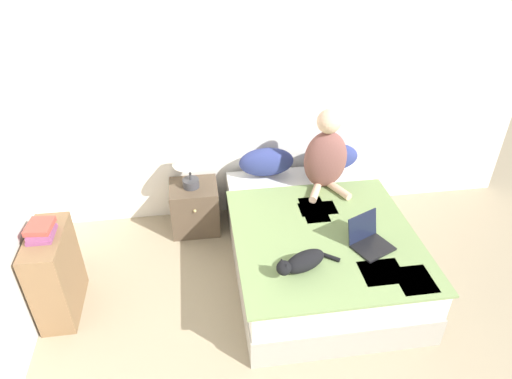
{
  "coord_description": "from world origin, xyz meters",
  "views": [
    {
      "loc": [
        -0.73,
        -0.53,
        2.92
      ],
      "look_at": [
        -0.29,
        2.51,
        0.88
      ],
      "focal_mm": 32.0,
      "sensor_mm": 36.0,
      "label": 1
    }
  ],
  "objects_px": {
    "pillow_near": "(266,162)",
    "cat_tabby": "(302,262)",
    "person_sitting": "(326,155)",
    "nightstand": "(195,207)",
    "book_stack_top": "(41,231)",
    "table_lamp": "(189,159)",
    "laptop_open": "(369,240)",
    "bed": "(317,246)",
    "pillow_far": "(331,157)",
    "bookshelf": "(56,274)"
  },
  "relations": [
    {
      "from": "pillow_far",
      "to": "bed",
      "type": "bearing_deg",
      "value": -111.54
    },
    {
      "from": "nightstand",
      "to": "book_stack_top",
      "type": "distance_m",
      "value": 1.56
    },
    {
      "from": "bed",
      "to": "pillow_far",
      "type": "xyz_separation_m",
      "value": [
        0.33,
        0.83,
        0.41
      ]
    },
    {
      "from": "nightstand",
      "to": "book_stack_top",
      "type": "bearing_deg",
      "value": -140.22
    },
    {
      "from": "person_sitting",
      "to": "pillow_near",
      "type": "bearing_deg",
      "value": 150.48
    },
    {
      "from": "bed",
      "to": "cat_tabby",
      "type": "distance_m",
      "value": 0.71
    },
    {
      "from": "bed",
      "to": "nightstand",
      "type": "relative_size",
      "value": 3.88
    },
    {
      "from": "pillow_far",
      "to": "bookshelf",
      "type": "xyz_separation_m",
      "value": [
        -2.5,
        -0.99,
        -0.29
      ]
    },
    {
      "from": "nightstand",
      "to": "book_stack_top",
      "type": "height_order",
      "value": "book_stack_top"
    },
    {
      "from": "person_sitting",
      "to": "cat_tabby",
      "type": "bearing_deg",
      "value": -113.05
    },
    {
      "from": "bookshelf",
      "to": "laptop_open",
      "type": "bearing_deg",
      "value": -4.29
    },
    {
      "from": "person_sitting",
      "to": "cat_tabby",
      "type": "height_order",
      "value": "person_sitting"
    },
    {
      "from": "bed",
      "to": "book_stack_top",
      "type": "bearing_deg",
      "value": -175.66
    },
    {
      "from": "person_sitting",
      "to": "table_lamp",
      "type": "xyz_separation_m",
      "value": [
        -1.25,
        0.21,
        -0.05
      ]
    },
    {
      "from": "laptop_open",
      "to": "bookshelf",
      "type": "height_order",
      "value": "laptop_open"
    },
    {
      "from": "person_sitting",
      "to": "bookshelf",
      "type": "xyz_separation_m",
      "value": [
        -2.35,
        -0.71,
        -0.49
      ]
    },
    {
      "from": "cat_tabby",
      "to": "table_lamp",
      "type": "distance_m",
      "value": 1.54
    },
    {
      "from": "table_lamp",
      "to": "nightstand",
      "type": "bearing_deg",
      "value": 20.91
    },
    {
      "from": "laptop_open",
      "to": "book_stack_top",
      "type": "bearing_deg",
      "value": 151.1
    },
    {
      "from": "bed",
      "to": "pillow_near",
      "type": "height_order",
      "value": "pillow_near"
    },
    {
      "from": "pillow_far",
      "to": "nightstand",
      "type": "xyz_separation_m",
      "value": [
        -1.39,
        -0.07,
        -0.42
      ]
    },
    {
      "from": "table_lamp",
      "to": "bed",
      "type": "bearing_deg",
      "value": -35.11
    },
    {
      "from": "person_sitting",
      "to": "laptop_open",
      "type": "bearing_deg",
      "value": -81.69
    },
    {
      "from": "bed",
      "to": "table_lamp",
      "type": "relative_size",
      "value": 4.46
    },
    {
      "from": "pillow_near",
      "to": "laptop_open",
      "type": "relative_size",
      "value": 1.41
    },
    {
      "from": "nightstand",
      "to": "pillow_far",
      "type": "bearing_deg",
      "value": 2.76
    },
    {
      "from": "person_sitting",
      "to": "bed",
      "type": "bearing_deg",
      "value": -107.96
    },
    {
      "from": "nightstand",
      "to": "book_stack_top",
      "type": "relative_size",
      "value": 2.24
    },
    {
      "from": "table_lamp",
      "to": "laptop_open",
      "type": "bearing_deg",
      "value": -38.63
    },
    {
      "from": "bed",
      "to": "laptop_open",
      "type": "relative_size",
      "value": 5.06
    },
    {
      "from": "cat_tabby",
      "to": "bookshelf",
      "type": "distance_m",
      "value": 1.94
    },
    {
      "from": "bed",
      "to": "person_sitting",
      "type": "xyz_separation_m",
      "value": [
        0.18,
        0.54,
        0.61
      ]
    },
    {
      "from": "bed",
      "to": "cat_tabby",
      "type": "xyz_separation_m",
      "value": [
        -0.29,
        -0.55,
        0.35
      ]
    },
    {
      "from": "person_sitting",
      "to": "book_stack_top",
      "type": "relative_size",
      "value": 3.5
    },
    {
      "from": "pillow_near",
      "to": "cat_tabby",
      "type": "xyz_separation_m",
      "value": [
        0.04,
        -1.38,
        -0.07
      ]
    },
    {
      "from": "nightstand",
      "to": "bookshelf",
      "type": "height_order",
      "value": "bookshelf"
    },
    {
      "from": "person_sitting",
      "to": "pillow_far",
      "type": "bearing_deg",
      "value": 62.11
    },
    {
      "from": "bed",
      "to": "cat_tabby",
      "type": "height_order",
      "value": "cat_tabby"
    },
    {
      "from": "book_stack_top",
      "to": "person_sitting",
      "type": "bearing_deg",
      "value": 16.79
    },
    {
      "from": "laptop_open",
      "to": "cat_tabby",
      "type": "bearing_deg",
      "value": 173.98
    },
    {
      "from": "pillow_near",
      "to": "laptop_open",
      "type": "bearing_deg",
      "value": -61.67
    },
    {
      "from": "nightstand",
      "to": "cat_tabby",
      "type": "bearing_deg",
      "value": -59.58
    },
    {
      "from": "cat_tabby",
      "to": "pillow_far",
      "type": "bearing_deg",
      "value": -137.41
    },
    {
      "from": "nightstand",
      "to": "bed",
      "type": "bearing_deg",
      "value": -35.77
    },
    {
      "from": "laptop_open",
      "to": "book_stack_top",
      "type": "height_order",
      "value": "book_stack_top"
    },
    {
      "from": "pillow_near",
      "to": "cat_tabby",
      "type": "height_order",
      "value": "pillow_near"
    },
    {
      "from": "pillow_far",
      "to": "laptop_open",
      "type": "height_order",
      "value": "pillow_far"
    },
    {
      "from": "person_sitting",
      "to": "cat_tabby",
      "type": "distance_m",
      "value": 1.22
    },
    {
      "from": "bed",
      "to": "person_sitting",
      "type": "height_order",
      "value": "person_sitting"
    },
    {
      "from": "cat_tabby",
      "to": "laptop_open",
      "type": "relative_size",
      "value": 1.37
    }
  ]
}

